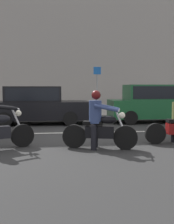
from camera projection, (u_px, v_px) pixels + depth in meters
The scene contains 8 objects.
ground_plane at pixel (82, 137), 9.25m from camera, with size 80.00×80.00×0.00m, color #2A2A2A.
sidewalk_slab at pixel (70, 113), 17.16m from camera, with size 40.00×4.40×0.14m, color #99968E.
building_facade at pixel (67, 19), 19.93m from camera, with size 40.00×1.40×13.36m, color gray.
lane_marking_stripe at pixel (101, 132), 10.22m from camera, with size 18.00×0.14×0.01m, color silver.
motorcycle_with_rider_denim_blue at pixel (99, 125), 7.42m from camera, with size 2.02×0.83×1.59m.
parked_hatchback_forest_green at pixel (152, 103), 13.09m from camera, with size 4.05×1.76×1.80m.
parked_sedan_black at pixel (37, 105), 12.46m from camera, with size 4.47×1.82×1.72m.
street_sign_post at pixel (97, 85), 16.23m from camera, with size 0.44×0.08×2.77m.
Camera 1 is at (-0.87, -9.09, 1.67)m, focal length 43.86 mm.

